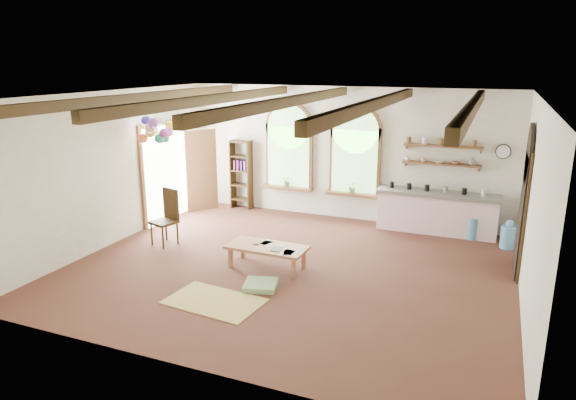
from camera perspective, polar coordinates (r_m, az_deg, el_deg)
The scene contains 27 objects.
floor at distance 9.77m, azimuth 0.14°, elevation -7.55°, with size 8.00×8.00×0.00m, color #542C22.
ceiling_beams at distance 9.03m, azimuth 0.15°, elevation 10.89°, with size 6.20×6.80×0.18m, color #3C2913, non-canonical shape.
window_left at distance 12.89m, azimuth 0.10°, elevation 5.64°, with size 1.30×0.28×2.20m.
window_right at distance 12.36m, azimuth 7.45°, elevation 5.09°, with size 1.30×0.28×2.20m.
left_doorway at distance 12.79m, azimuth -13.37°, elevation 2.95°, with size 0.10×1.90×2.50m, color brown.
right_doorway at distance 10.22m, azimuth 24.55°, elevation -1.40°, with size 0.10×1.30×2.40m, color black.
kitchen_counter at distance 12.06m, azimuth 16.19°, elevation -1.29°, with size 2.68×0.62×0.94m.
wall_shelf_lower at distance 11.99m, azimuth 16.66°, elevation 3.86°, with size 1.70×0.24×0.04m, color brown.
wall_shelf_upper at distance 11.92m, azimuth 16.81°, elevation 5.75°, with size 1.70×0.24×0.04m, color brown.
wall_clock at distance 11.95m, azimuth 22.80°, elevation 4.98°, with size 0.32×0.32×0.04m, color black.
bookshelf at distance 13.47m, azimuth -5.21°, elevation 2.83°, with size 0.53×0.32×1.80m.
coffee_table at distance 9.67m, azimuth -2.36°, elevation -5.40°, with size 1.52×0.73×0.43m.
side_chair at distance 11.19m, azimuth -13.47°, elevation -3.11°, with size 0.59×0.59×1.19m.
floor_mat at distance 8.57m, azimuth -8.19°, elevation -11.08°, with size 1.53×0.94×0.02m, color tan.
floor_cushion at distance 8.97m, azimuth -3.07°, elevation -9.42°, with size 0.55×0.55×0.10m, color #7AA06E.
water_jug_a at distance 11.94m, azimuth 19.85°, elevation -2.78°, with size 0.33×0.33×0.64m.
water_jug_b at distance 11.62m, azimuth 23.30°, elevation -3.69°, with size 0.32×0.32×0.61m.
balloon_cluster at distance 11.48m, azimuth -14.38°, elevation 7.52°, with size 0.68×0.76×1.14m.
table_book at distance 9.83m, azimuth -3.93°, elevation -4.70°, with size 0.15×0.22×0.02m, color olive.
tablet at distance 9.47m, azimuth -1.32°, elevation -5.48°, with size 0.18×0.26×0.01m, color black.
potted_plant_left at distance 12.95m, azimuth -0.08°, elevation 2.15°, with size 0.27×0.23×0.30m, color #598C4C.
potted_plant_right at distance 12.42m, azimuth 7.20°, elevation 1.46°, with size 0.27×0.23×0.30m, color #598C4C.
shelf_cup_a at distance 12.07m, azimuth 13.14°, elevation 4.51°, with size 0.12×0.10×0.10m, color white.
shelf_cup_b at distance 12.02m, azimuth 14.79°, elevation 4.35°, with size 0.10×0.10×0.09m, color beige.
shelf_bowl_a at distance 11.98m, azimuth 16.44°, elevation 4.10°, with size 0.22×0.22×0.05m, color beige.
shelf_bowl_b at distance 11.96m, azimuth 18.11°, elevation 3.96°, with size 0.20×0.20×0.06m, color #8C664C.
shelf_vase at distance 11.93m, azimuth 19.81°, elevation 4.11°, with size 0.18×0.18×0.19m, color slate.
Camera 1 is at (3.38, -8.35, 3.79)m, focal length 32.00 mm.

